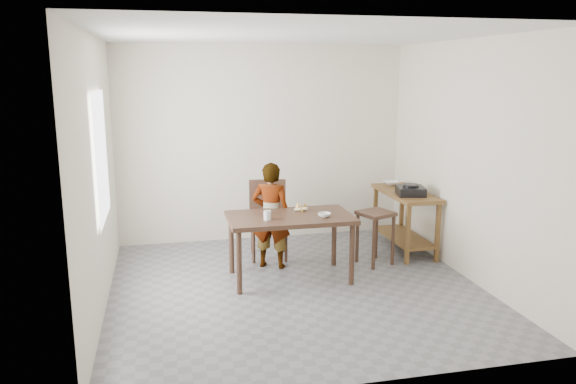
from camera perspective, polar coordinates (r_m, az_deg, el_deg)
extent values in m
cube|color=slate|center=(6.29, 0.82, -9.88)|extent=(4.00, 4.00, 0.04)
cube|color=white|center=(5.84, 0.90, 15.89)|extent=(4.00, 4.00, 0.04)
cube|color=#EEE5CF|center=(7.87, -2.62, 4.92)|extent=(4.00, 0.04, 2.70)
cube|color=#EEE5CF|center=(4.02, 7.65, -2.20)|extent=(4.00, 0.04, 2.70)
cube|color=#EEE5CF|center=(5.79, -18.99, 1.65)|extent=(0.04, 4.00, 2.70)
cube|color=#EEE5CF|center=(6.68, 17.98, 3.04)|extent=(0.04, 4.00, 2.70)
cube|color=white|center=(5.95, -18.41, 3.43)|extent=(0.02, 1.10, 1.30)
imported|color=silver|center=(6.74, -1.73, -2.40)|extent=(0.56, 0.48, 1.29)
cylinder|color=silver|center=(6.14, -2.11, -2.37)|extent=(0.09, 0.09, 0.10)
imported|color=silver|center=(6.27, 3.71, -2.34)|extent=(0.19, 0.19, 0.05)
imported|color=silver|center=(7.89, 10.43, 0.90)|extent=(0.23, 0.23, 0.05)
cube|color=black|center=(7.28, 12.34, 0.11)|extent=(0.40, 0.40, 0.11)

